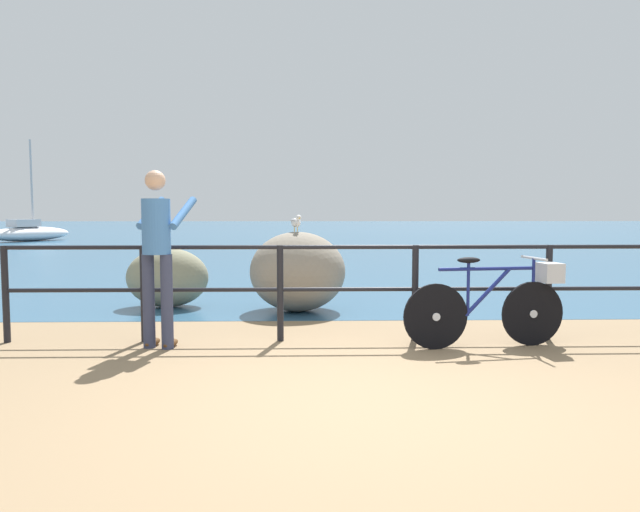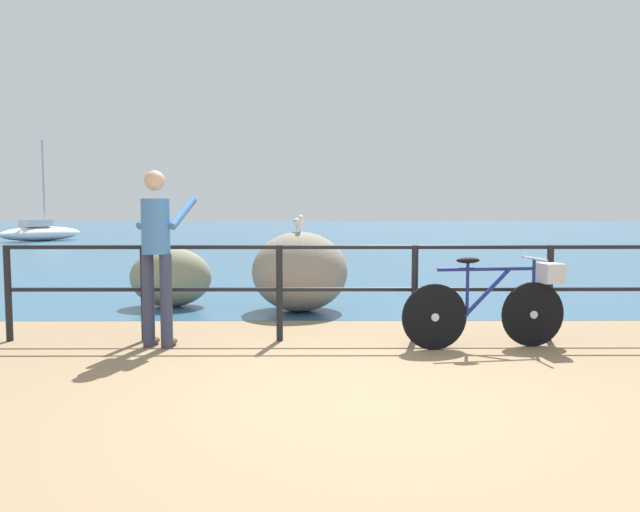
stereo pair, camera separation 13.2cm
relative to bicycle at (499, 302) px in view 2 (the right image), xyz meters
The scene contains 9 objects.
ground_plane 18.43m from the bicycle, 94.70° to the left, with size 120.00×120.00×0.10m, color #846B4C.
sea_surface 46.48m from the bicycle, 91.86° to the left, with size 120.00×90.00×0.01m, color #2D5675.
promenade_railing 1.55m from the bicycle, 167.66° to the left, with size 7.25×0.07×1.02m.
bicycle is the anchor object (origin of this frame).
person_at_railing 3.48m from the bicycle, behind, with size 0.55×0.67×1.78m.
breakwater_boulder_main 3.02m from the bicycle, 133.24° to the left, with size 1.32×1.27×1.10m.
breakwater_boulder_left 4.73m from the bicycle, 146.71° to the left, with size 1.18×0.79×0.86m.
seagull 3.17m from the bicycle, 132.83° to the left, with size 0.20×0.34×0.23m.
sailboat 27.16m from the bicycle, 124.33° to the left, with size 3.19×4.50×4.90m.
Camera 2 is at (-0.32, -4.08, 1.36)m, focal length 32.26 mm.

